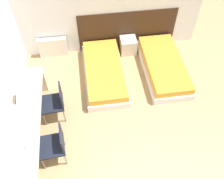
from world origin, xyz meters
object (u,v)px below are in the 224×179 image
bed_near_door (163,66)px  chair_near_laptop (55,101)px  laptop (22,97)px  nightstand (128,46)px  bed_near_window (104,72)px  chair_near_notebook (54,144)px

bed_near_door → chair_near_laptop: bearing=-159.9°
chair_near_laptop → laptop: (-0.55, -0.09, 0.37)m
bed_near_door → chair_near_laptop: 2.77m
chair_near_laptop → nightstand: bearing=39.6°
bed_near_window → nightstand: size_ratio=4.71×
chair_near_laptop → chair_near_notebook: (-0.00, -0.96, 0.00)m
nightstand → bed_near_door: bearing=-48.0°
chair_near_laptop → bed_near_door: bearing=16.1°
bed_near_door → bed_near_window: bearing=180.0°
nightstand → chair_near_notebook: (-1.85, -2.72, 0.26)m
bed_near_window → laptop: bearing=-148.0°
bed_near_door → chair_near_notebook: (-2.59, -1.91, 0.31)m
bed_near_window → chair_near_notebook: 2.23m
nightstand → chair_near_laptop: chair_near_laptop is taller
bed_near_window → bed_near_door: bearing=0.0°
bed_near_window → nightstand: 1.10m
chair_near_notebook → chair_near_laptop: bearing=85.9°
chair_near_laptop → laptop: size_ratio=2.43×
bed_near_window → chair_near_laptop: bearing=-139.7°
bed_near_door → laptop: laptop is taller
bed_near_door → laptop: (-3.14, -1.04, 0.68)m
nightstand → bed_near_window: bearing=-132.0°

